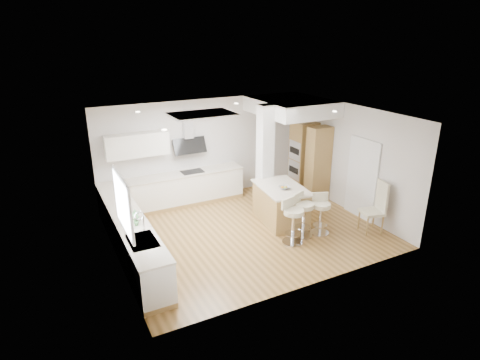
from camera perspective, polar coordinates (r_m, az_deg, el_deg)
ground at (r=9.71m, az=0.89°, el=-7.19°), size 6.00×6.00×0.00m
ceiling at (r=9.71m, az=0.89°, el=-7.19°), size 6.00×5.00×0.02m
wall_back at (r=11.31m, az=-5.07°, el=4.39°), size 6.00×0.04×2.80m
wall_left at (r=8.26m, az=-17.75°, el=-2.63°), size 0.04×5.00×2.80m
wall_right at (r=10.83m, az=15.10°, el=3.04°), size 0.04×5.00×2.80m
skylight at (r=8.99m, az=-5.35°, el=9.23°), size 4.10×2.10×0.06m
window_left at (r=7.33m, az=-16.37°, el=-2.92°), size 0.06×1.28×1.07m
doorway_right at (r=10.52m, az=16.95°, el=0.05°), size 0.05×1.00×2.10m
counter_left at (r=8.90m, az=-15.48°, el=-7.39°), size 0.63×4.50×1.35m
counter_back at (r=10.98m, az=-8.81°, el=-0.13°), size 3.62×0.63×2.50m
pillar at (r=10.43m, az=3.56°, el=3.06°), size 0.35×0.35×2.80m
soffit at (r=11.07m, az=7.25°, el=10.34°), size 1.78×2.20×0.40m
oven_column at (r=11.63m, az=9.74°, el=2.82°), size 0.63×1.21×2.10m
peninsula at (r=10.03m, az=5.82°, el=-3.40°), size 1.18×1.63×1.00m
bar_stool_a at (r=9.00m, az=7.50°, el=-5.51°), size 0.58×0.58×1.05m
bar_stool_b at (r=9.35m, az=8.93°, el=-4.59°), size 0.62×0.62×1.05m
bar_stool_c at (r=9.55m, az=11.41°, el=-4.44°), size 0.57×0.57×0.98m
dining_chair at (r=9.93m, az=18.88°, el=-3.43°), size 0.60×0.60×1.26m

